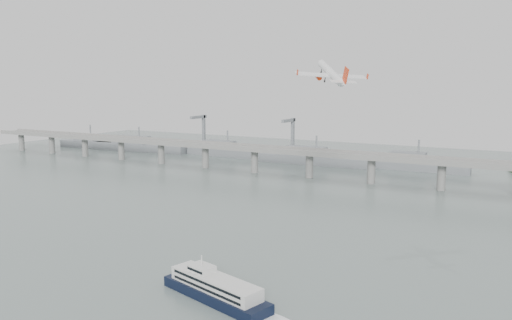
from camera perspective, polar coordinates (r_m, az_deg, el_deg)
The scene contains 5 objects.
ground at distance 217.18m, azimuth -7.07°, elevation -11.39°, with size 900.00×900.00×0.00m, color slate.
bridge at distance 388.97m, azimuth 10.08°, elevation 0.18°, with size 800.00×22.00×23.90m.
distant_fleet at distance 515.28m, azimuth -4.06°, elevation 1.08°, with size 453.00×60.90×40.00m.
ferry at distance 179.54m, azimuth -4.65°, elevation -14.46°, with size 73.55×28.19×14.17m.
airliner at distance 269.09m, azimuth 8.61°, elevation 9.73°, with size 33.72×35.55×17.90m.
Camera 1 is at (119.49, -165.42, 74.35)m, focal length 35.00 mm.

